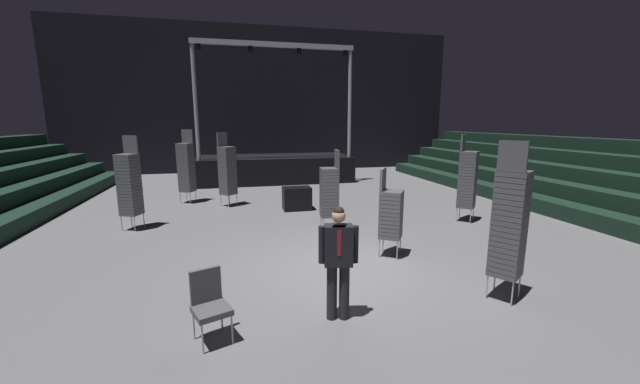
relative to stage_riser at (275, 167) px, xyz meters
The scene contains 13 objects.
ground_plane 11.06m from the stage_riser, 90.00° to the right, with size 22.00×30.00×0.10m, color slate.
arena_end_wall 5.17m from the stage_riser, 90.00° to the left, with size 22.00×0.30×8.00m, color black.
stage_riser is the anchor object (origin of this frame).
man_with_tie 12.83m from the stage_riser, 92.46° to the right, with size 0.57×0.31×1.68m.
chair_stack_front_left 8.62m from the stage_riser, 87.08° to the right, with size 0.47×0.47×2.14m.
chair_stack_front_right 10.69m from the stage_riser, 83.34° to the right, with size 0.61×0.61×1.88m.
chair_stack_mid_left 9.68m from the stage_riser, 62.21° to the right, with size 0.62×0.62×2.48m.
chair_stack_mid_right 5.44m from the stage_riser, 113.34° to the right, with size 0.62×0.62×2.48m.
chair_stack_mid_centre 5.45m from the stage_riser, 130.79° to the right, with size 0.59×0.59×2.56m.
chair_stack_rear_left 8.58m from the stage_riser, 122.58° to the right, with size 0.58×0.58×2.48m.
chair_stack_rear_right 13.05m from the stage_riser, 80.15° to the right, with size 0.61×0.61×2.56m.
equipment_road_case 6.06m from the stage_riser, 89.75° to the right, with size 0.90×0.60×0.74m, color black.
loose_chair_near_man 13.13m from the stage_riser, 100.20° to the right, with size 0.57×0.57×0.95m.
Camera 1 is at (-1.95, -6.49, 2.84)m, focal length 20.51 mm.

